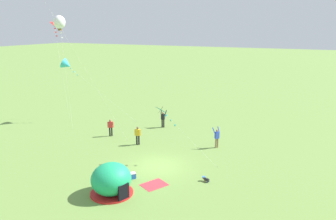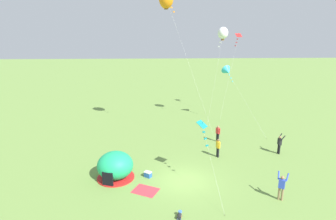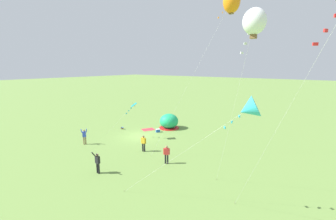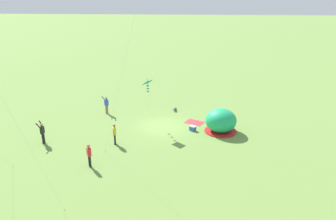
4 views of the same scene
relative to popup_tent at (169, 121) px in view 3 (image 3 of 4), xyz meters
name	(u,v)px [view 3 (image 3 of 4)]	position (x,y,z in m)	size (l,w,h in m)	color
ground_plane	(140,136)	(5.20, -0.80, -1.00)	(300.00, 300.00, 0.00)	olive
popup_tent	(169,121)	(0.00, 0.00, 0.00)	(2.81, 2.81, 2.10)	#1EAD6B
picnic_blanket	(148,129)	(2.27, -1.94, -0.99)	(1.70, 1.30, 0.01)	#CC333D
cooler_box	(158,131)	(2.44, -0.03, -0.78)	(0.64, 0.61, 0.44)	#2659B2
toddler_crawling	(122,128)	(4.31, -4.99, -0.82)	(0.35, 0.55, 0.32)	black
person_flying_kite	(84,136)	(11.11, -3.66, 0.00)	(0.72, 0.67, 1.89)	#8C7251
person_strolling	(144,143)	(8.71, 3.17, -0.03)	(0.33, 0.57, 1.72)	black
person_center_field	(167,154)	(9.66, 6.88, -0.03)	(0.41, 0.51, 1.72)	black
person_near_tent	(98,162)	(14.54, 3.46, 0.00)	(0.48, 0.68, 1.89)	black
kite_orange	(232,1)	(4.54, 10.22, 13.35)	(5.41, 6.40, 15.39)	silver
kite_cyan	(248,109)	(12.69, 14.75, 5.43)	(3.24, 8.36, 7.18)	silver
kite_white	(254,22)	(11.78, 14.48, 10.11)	(2.78, 3.36, 11.83)	silver
kite_teal	(132,107)	(6.47, -0.64, 3.00)	(1.07, 5.11, 4.56)	silver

